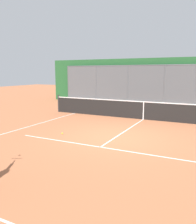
% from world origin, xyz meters
% --- Properties ---
extents(ground_plane, '(60.00, 60.00, 0.00)m').
position_xyz_m(ground_plane, '(0.00, 0.00, 0.00)').
color(ground_plane, '#A8603D').
extents(court_line_markings, '(8.52, 9.40, 0.01)m').
position_xyz_m(court_line_markings, '(0.00, 1.70, 0.00)').
color(court_line_markings, white).
rests_on(court_line_markings, ground).
extents(fence_backdrop, '(19.41, 1.37, 3.49)m').
position_xyz_m(fence_backdrop, '(-0.00, -9.71, 1.73)').
color(fence_backdrop, '#565B60').
rests_on(fence_backdrop, ground).
extents(tennis_net, '(10.94, 0.09, 1.07)m').
position_xyz_m(tennis_net, '(0.00, -3.81, 0.49)').
color(tennis_net, '#2D2D2D').
rests_on(tennis_net, ground).
extents(tennis_ball_near_baseline, '(0.07, 0.07, 0.07)m').
position_xyz_m(tennis_ball_near_baseline, '(2.09, 0.55, 0.03)').
color(tennis_ball_near_baseline, '#C1D138').
rests_on(tennis_ball_near_baseline, ground).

